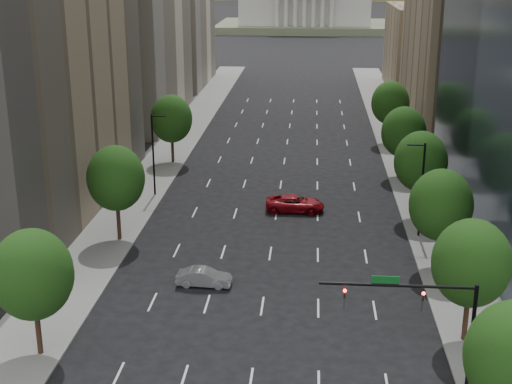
% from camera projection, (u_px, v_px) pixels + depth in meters
% --- Properties ---
extents(sidewalk_left, '(6.00, 200.00, 0.15)m').
position_uv_depth(sidewalk_left, '(126.00, 210.00, 73.64)').
color(sidewalk_left, slate).
rests_on(sidewalk_left, ground).
extents(sidewalk_right, '(6.00, 200.00, 0.15)m').
position_uv_depth(sidewalk_right, '(432.00, 218.00, 71.31)').
color(sidewalk_right, slate).
rests_on(sidewalk_right, ground).
extents(midrise_cream_left, '(14.00, 30.00, 35.00)m').
position_uv_depth(midrise_cream_left, '(129.00, 7.00, 109.60)').
color(midrise_cream_left, beige).
rests_on(midrise_cream_left, ground).
extents(filler_left, '(14.00, 26.00, 18.00)m').
position_uv_depth(filler_left, '(172.00, 39.00, 143.51)').
color(filler_left, beige).
rests_on(filler_left, ground).
extents(parking_tan_right, '(14.00, 30.00, 30.00)m').
position_uv_depth(parking_tan_right, '(464.00, 28.00, 103.80)').
color(parking_tan_right, '#8C7759').
rests_on(parking_tan_right, ground).
extents(filler_right, '(14.00, 26.00, 16.00)m').
position_uv_depth(filler_right, '(427.00, 49.00, 137.23)').
color(filler_right, '#8C7759').
rests_on(filler_right, ground).
extents(tree_right_1, '(5.20, 5.20, 8.75)m').
position_uv_depth(tree_right_1, '(471.00, 263.00, 46.93)').
color(tree_right_1, '#382316').
rests_on(tree_right_1, ground).
extents(tree_right_2, '(5.20, 5.20, 8.61)m').
position_uv_depth(tree_right_2, '(441.00, 205.00, 58.33)').
color(tree_right_2, '#382316').
rests_on(tree_right_2, ground).
extents(tree_right_3, '(5.20, 5.20, 8.89)m').
position_uv_depth(tree_right_3, '(421.00, 161.00, 69.61)').
color(tree_right_3, '#382316').
rests_on(tree_right_3, ground).
extents(tree_right_4, '(5.20, 5.20, 8.46)m').
position_uv_depth(tree_right_4, '(404.00, 132.00, 82.99)').
color(tree_right_4, '#382316').
rests_on(tree_right_4, ground).
extents(tree_right_5, '(5.20, 5.20, 8.75)m').
position_uv_depth(tree_right_5, '(390.00, 103.00, 98.05)').
color(tree_right_5, '#382316').
rests_on(tree_right_5, ground).
extents(tree_left_0, '(5.20, 5.20, 8.75)m').
position_uv_depth(tree_left_0, '(32.00, 275.00, 45.24)').
color(tree_left_0, '#382316').
rests_on(tree_left_0, ground).
extents(tree_left_1, '(5.20, 5.20, 8.97)m').
position_uv_depth(tree_left_1, '(116.00, 178.00, 64.11)').
color(tree_left_1, '#382316').
rests_on(tree_left_1, ground).
extents(tree_left_2, '(5.20, 5.20, 8.68)m').
position_uv_depth(tree_left_2, '(171.00, 119.00, 88.81)').
color(tree_left_2, '#382316').
rests_on(tree_left_2, ground).
extents(streetlight_rn, '(1.70, 0.20, 9.00)m').
position_uv_depth(streetlight_rn, '(421.00, 187.00, 65.24)').
color(streetlight_rn, black).
rests_on(streetlight_rn, ground).
extents(streetlight_ln, '(1.70, 0.20, 9.00)m').
position_uv_depth(streetlight_ln, '(154.00, 153.00, 76.72)').
color(streetlight_ln, black).
rests_on(streetlight_ln, ground).
extents(traffic_signal, '(9.12, 0.40, 7.38)m').
position_uv_depth(traffic_signal, '(431.00, 312.00, 41.69)').
color(traffic_signal, black).
rests_on(traffic_signal, ground).
extents(capitol, '(60.00, 40.00, 35.20)m').
position_uv_depth(capitol, '(305.00, 5.00, 249.41)').
color(capitol, '#596647').
rests_on(capitol, ground).
extents(foothills, '(720.00, 413.00, 263.00)m').
position_uv_depth(foothills, '(352.00, 36.00, 592.39)').
color(foothills, brown).
rests_on(foothills, ground).
extents(car_silver, '(4.41, 1.70, 1.43)m').
position_uv_depth(car_silver, '(204.00, 277.00, 56.67)').
color(car_silver, gray).
rests_on(car_silver, ground).
extents(car_red_far, '(5.97, 2.75, 1.66)m').
position_uv_depth(car_red_far, '(295.00, 203.00, 73.23)').
color(car_red_far, maroon).
rests_on(car_red_far, ground).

